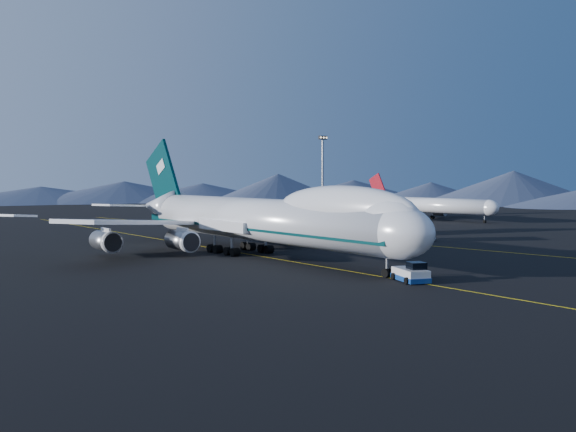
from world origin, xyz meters
TOP-DOWN VIEW (x-y plane):
  - ground at (0.00, 0.00)m, footprint 500.00×500.00m
  - taxiway_line_main at (0.00, 0.00)m, footprint 0.25×220.00m
  - taxiway_line_side at (30.00, 10.00)m, footprint 28.08×198.09m
  - boeing_747 at (0.00, 0.03)m, footprint 59.62×72.43m
  - pushback_tug at (0.05, -30.19)m, footprint 4.42×5.89m
  - second_jet at (88.21, 40.95)m, footprint 41.68×47.09m
  - service_van at (37.79, 0.42)m, footprint 4.92×5.76m
  - floodlight_mast at (77.84, 75.61)m, footprint 3.12×2.34m

SIDE VIEW (x-z plane):
  - ground at x=0.00m, z-range 0.00..0.00m
  - taxiway_line_main at x=0.00m, z-range 0.01..0.01m
  - taxiway_line_side at x=30.00m, z-range 0.01..0.01m
  - pushback_tug at x=0.05m, z-range -0.43..1.87m
  - service_van at x=37.79m, z-range 0.00..1.47m
  - second_jet at x=88.21m, z-range -2.64..10.75m
  - boeing_747 at x=0.00m, z-range -3.87..15.50m
  - floodlight_mast at x=77.84m, z-range 0.17..25.43m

